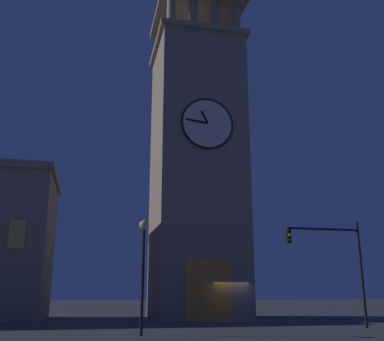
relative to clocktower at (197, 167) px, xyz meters
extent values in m
plane|color=#424247|center=(-1.60, 2.83, -11.48)|extent=(200.00, 200.00, 0.00)
cube|color=gray|center=(0.00, -0.02, -0.63)|extent=(6.59, 6.81, 21.71)
cube|color=gray|center=(0.00, -0.02, 10.43)|extent=(7.19, 7.41, 0.40)
cylinder|color=gray|center=(-2.70, 2.78, 11.93)|extent=(0.70, 0.70, 2.62)
cylinder|color=gray|center=(-0.90, 2.78, 11.93)|extent=(0.70, 0.70, 2.62)
cylinder|color=gray|center=(0.90, 2.78, 11.93)|extent=(0.70, 0.70, 2.62)
cylinder|color=gray|center=(2.70, 2.78, 11.93)|extent=(0.70, 0.70, 2.62)
cylinder|color=gray|center=(-2.70, -2.83, 11.93)|extent=(0.70, 0.70, 2.62)
cylinder|color=gray|center=(-0.90, -2.83, 11.93)|extent=(0.70, 0.70, 2.62)
cylinder|color=gray|center=(0.90, -2.83, 11.93)|extent=(0.70, 0.70, 2.62)
cylinder|color=gray|center=(2.70, -2.83, 11.93)|extent=(0.70, 0.70, 2.62)
cube|color=gray|center=(0.00, -0.02, 13.44)|extent=(7.19, 7.41, 0.40)
cylinder|color=black|center=(0.00, -0.02, 15.00)|extent=(0.12, 0.12, 2.71)
cylinder|color=silver|center=(0.00, 3.44, 2.34)|extent=(3.81, 0.12, 3.81)
torus|color=black|center=(0.00, 3.46, 2.34)|extent=(3.97, 0.16, 3.97)
cube|color=black|center=(0.24, 3.54, 2.81)|extent=(0.58, 0.06, 0.99)
cube|color=black|center=(0.80, 3.54, 2.44)|extent=(1.62, 0.06, 0.31)
cube|color=orange|center=(0.00, 3.33, -9.48)|extent=(3.20, 0.24, 4.00)
cube|color=#E0B259|center=(12.47, 3.17, -6.11)|extent=(1.00, 0.12, 1.80)
cylinder|color=black|center=(-6.54, 11.13, -8.67)|extent=(0.16, 0.16, 5.62)
cylinder|color=black|center=(-4.47, 11.13, -6.34)|extent=(4.15, 0.12, 0.12)
cube|color=black|center=(-2.40, 11.13, -6.77)|extent=(0.22, 0.30, 0.75)
sphere|color=#360505|center=(-2.40, 11.31, -6.49)|extent=(0.16, 0.16, 0.16)
sphere|color=orange|center=(-2.40, 11.31, -6.74)|extent=(0.16, 0.16, 0.16)
sphere|color=#063316|center=(-2.40, 11.31, -6.99)|extent=(0.16, 0.16, 0.16)
cylinder|color=black|center=(5.53, 13.08, -9.21)|extent=(0.14, 0.14, 4.55)
sphere|color=#F9DB8C|center=(5.53, 13.08, -6.71)|extent=(0.44, 0.44, 0.44)
camera|label=1|loc=(7.84, 33.50, -9.73)|focal=42.16mm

